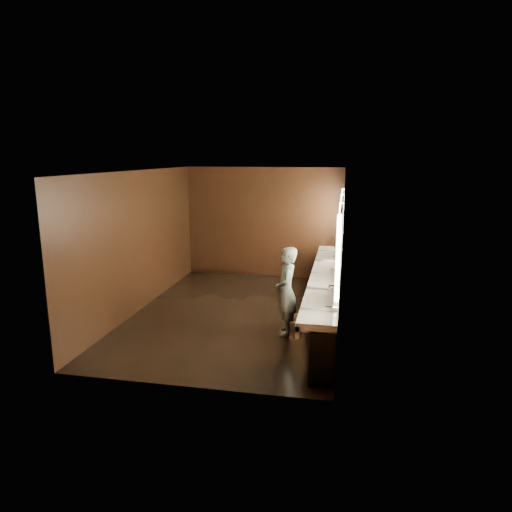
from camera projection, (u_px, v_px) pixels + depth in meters
The scene contains 10 objects.
floor at pixel (237, 313), 9.09m from camera, with size 6.00×6.00×0.00m, color black.
ceiling at pixel (236, 171), 8.49m from camera, with size 4.00×6.00×0.02m, color #2D2D2B.
wall_back at pixel (264, 223), 11.67m from camera, with size 4.00×0.02×2.80m, color black.
wall_front at pixel (182, 288), 5.92m from camera, with size 4.00×0.02×2.80m, color black.
wall_left at pixel (140, 241), 9.17m from camera, with size 0.02×6.00×2.80m, color black.
wall_right at pixel (342, 249), 8.42m from camera, with size 0.02×6.00×2.80m, color black.
sink_counter at pixel (329, 295), 8.65m from camera, with size 0.55×5.40×1.01m.
mirror_band at pixel (341, 230), 8.34m from camera, with size 0.06×5.03×1.15m.
person at pixel (286, 291), 7.92m from camera, with size 0.57×0.37×1.56m, color #93BCDC.
trash_bin at pixel (316, 310), 8.41m from camera, with size 0.38×0.38×0.59m, color black.
Camera 1 is at (2.04, -8.40, 3.08)m, focal length 32.00 mm.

